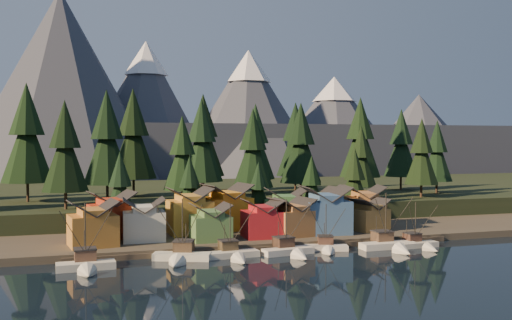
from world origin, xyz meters
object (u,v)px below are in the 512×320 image
object	(u,v)px
house_back_0	(112,213)
house_back_1	(190,210)
boat_0	(86,256)
boat_3	(291,244)
boat_1	(181,248)
house_front_1	(144,218)
boat_5	(391,238)
boat_2	(233,248)
boat_6	(420,239)
boat_4	(327,241)
house_front_0	(93,222)

from	to	relation	value
house_back_0	house_back_1	distance (m)	16.76
boat_0	boat_3	distance (m)	37.99
boat_0	boat_1	distance (m)	16.92
boat_0	house_back_1	world-z (taller)	house_back_1
boat_0	house_front_1	world-z (taller)	boat_0
boat_1	boat_5	xyz separation A→B (m)	(42.76, -1.46, -0.10)
boat_2	house_front_1	size ratio (longest dim) A/B	1.36
boat_6	house_front_1	size ratio (longest dim) A/B	1.19
boat_5	house_back_1	size ratio (longest dim) A/B	1.27
boat_0	boat_5	size ratio (longest dim) A/B	0.98
boat_0	boat_2	distance (m)	26.63
boat_4	boat_1	bearing A→B (deg)	-161.64
house_back_0	boat_2	bearing A→B (deg)	-57.28
boat_4	boat_2	bearing A→B (deg)	-159.23
boat_3	boat_2	bearing A→B (deg)	170.85
boat_1	boat_6	xyz separation A→B (m)	(49.36, -1.79, -0.45)
boat_2	house_back_1	size ratio (longest dim) A/B	1.17
house_back_1	boat_6	bearing A→B (deg)	-31.30
boat_5	house_back_1	distance (m)	43.76
boat_1	boat_2	size ratio (longest dim) A/B	1.06
boat_1	house_front_1	xyz separation A→B (m)	(-5.07, 15.40, 3.68)
boat_5	house_front_0	world-z (taller)	boat_5
boat_4	house_front_1	xyz separation A→B (m)	(-34.66, 14.66, 4.10)
boat_2	boat_5	size ratio (longest dim) A/B	0.92
boat_1	boat_3	distance (m)	21.29
boat_2	house_front_0	world-z (taller)	house_front_0
boat_2	house_front_0	bearing A→B (deg)	149.41
boat_6	house_front_0	distance (m)	66.25
boat_0	boat_1	world-z (taller)	boat_0
house_front_0	house_back_1	size ratio (longest dim) A/B	0.99
house_back_0	house_back_1	size ratio (longest dim) A/B	1.03
house_front_1	boat_2	bearing A→B (deg)	-44.40
boat_2	house_back_0	distance (m)	30.60
boat_3	boat_4	world-z (taller)	boat_3
boat_2	house_front_0	xyz separation A→B (m)	(-25.14, 12.74, 4.10)
boat_3	house_back_1	distance (m)	27.40
boat_3	house_back_0	bearing A→B (deg)	138.04
boat_3	boat_6	world-z (taller)	boat_3
boat_0	boat_1	xyz separation A→B (m)	(16.65, 2.98, -0.09)
boat_2	house_front_0	size ratio (longest dim) A/B	1.18
house_front_0	boat_3	bearing A→B (deg)	-28.80
boat_5	boat_4	bearing A→B (deg)	169.72
boat_1	house_front_0	xyz separation A→B (m)	(-15.27, 12.15, 3.76)
boat_6	house_back_0	bearing A→B (deg)	155.17
boat_2	boat_1	bearing A→B (deg)	172.88
boat_0	house_back_1	size ratio (longest dim) A/B	1.24
house_front_1	house_back_1	world-z (taller)	house_back_1
boat_5	boat_3	bearing A→B (deg)	177.55
boat_1	boat_6	distance (m)	49.40
house_front_0	boat_1	bearing A→B (deg)	-47.75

